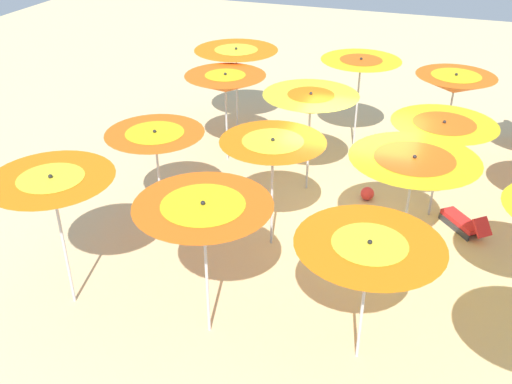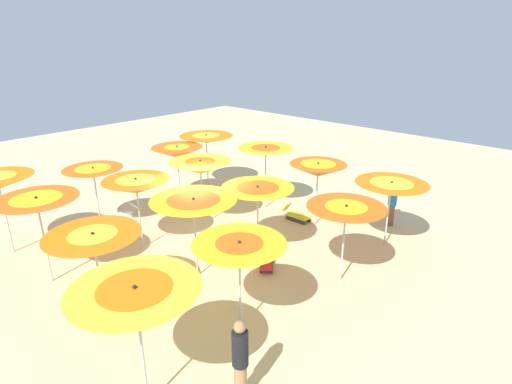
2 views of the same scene
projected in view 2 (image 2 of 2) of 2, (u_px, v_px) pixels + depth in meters
The scene contains 22 objects.
ground at pixel (201, 247), 13.20m from camera, with size 40.38×40.38×0.04m, color beige.
beach_umbrella_1 at pixel (37, 205), 10.58m from camera, with size 2.09×2.09×2.50m.
beach_umbrella_2 at pixel (94, 243), 9.31m from camera, with size 2.15×2.15×2.21m.
beach_umbrella_3 at pixel (136, 297), 6.76m from camera, with size 2.20×2.20×2.54m.
beach_umbrella_4 at pixel (93, 173), 13.87m from camera, with size 1.96×1.96×2.22m.
beach_umbrella_5 at pixel (136, 186), 12.43m from camera, with size 2.00×2.00×2.34m.
beach_umbrella_6 at pixel (194, 206), 10.88m from camera, with size 2.30×2.30×2.36m.
beach_umbrella_7 at pixel (239, 252), 8.86m from camera, with size 2.04×2.04×2.25m.
beach_umbrella_8 at pixel (177, 152), 16.11m from camera, with size 1.99×1.99×2.33m.
beach_umbrella_9 at pixel (200, 167), 14.05m from camera, with size 2.13×2.13×2.41m.
beach_umbrella_10 at pixel (258, 194), 12.12m from camera, with size 2.15×2.15×2.24m.
beach_umbrella_11 at pixel (346, 214), 10.72m from camera, with size 2.07×2.07×2.25m.
beach_umbrella_12 at pixel (206, 139), 17.65m from camera, with size 2.28×2.28×2.40m.
beach_umbrella_13 at pixel (266, 151), 15.47m from camera, with size 2.04×2.04×2.47m.
beach_umbrella_14 at pixel (318, 170), 14.11m from camera, with size 1.95×1.95×2.30m.
beach_umbrella_15 at pixel (391, 189), 12.63m from camera, with size 2.20×2.20×2.18m.
lounger_0 at pixel (122, 214), 15.17m from camera, with size 1.21×0.45×0.56m.
lounger_1 at pixel (266, 261), 12.01m from camera, with size 1.17×1.08×0.56m.
lounger_2 at pixel (296, 215), 15.06m from camera, with size 0.41×1.09×0.59m.
beachgoer_0 at pixel (392, 202), 14.41m from camera, with size 0.30×0.30×1.67m.
beachgoer_1 at pixel (240, 360), 7.36m from camera, with size 0.30×0.30×1.72m.
beach_ball at pixel (230, 233), 13.79m from camera, with size 0.31×0.31×0.31m, color red.
Camera 2 is at (7.43, 9.25, 6.30)m, focal length 29.04 mm.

